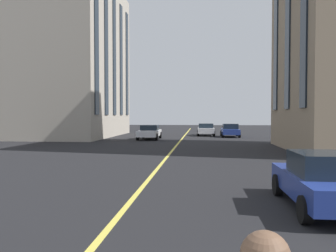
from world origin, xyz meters
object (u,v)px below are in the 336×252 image
object	(u,v)px
car_white_oncoming	(150,132)
car_blue_near	(325,181)
car_white_mid	(206,129)
car_blue_trailing	(230,130)

from	to	relation	value
car_white_oncoming	car_blue_near	bearing A→B (deg)	-161.27
car_blue_near	car_white_mid	bearing A→B (deg)	4.82
car_white_mid	car_white_oncoming	xyz separation A→B (m)	(-6.41, 5.44, 0.00)
car_white_mid	car_white_oncoming	distance (m)	8.41
car_white_oncoming	car_blue_near	world-z (taller)	car_blue_near
car_white_oncoming	car_blue_trailing	xyz separation A→B (m)	(4.22, -7.95, -0.00)
car_blue_near	car_blue_trailing	bearing A→B (deg)	0.00
car_white_mid	car_blue_trailing	distance (m)	3.34
car_white_oncoming	car_blue_near	distance (m)	24.76
car_white_oncoming	car_blue_near	xyz separation A→B (m)	(-23.45, -7.95, -0.00)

